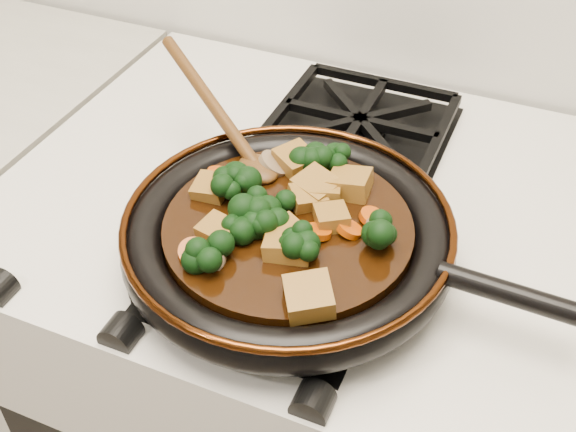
% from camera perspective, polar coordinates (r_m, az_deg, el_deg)
% --- Properties ---
extents(stove, '(0.76, 0.60, 0.90)m').
position_cam_1_polar(stove, '(1.20, 1.97, -15.17)').
color(stove, beige).
rests_on(stove, ground).
extents(burner_grate_front, '(0.23, 0.23, 0.03)m').
position_cam_1_polar(burner_grate_front, '(0.76, -1.14, -3.73)').
color(burner_grate_front, black).
rests_on(burner_grate_front, stove).
extents(burner_grate_back, '(0.23, 0.23, 0.03)m').
position_cam_1_polar(burner_grate_back, '(0.97, 5.68, 7.10)').
color(burner_grate_back, black).
rests_on(burner_grate_back, stove).
extents(skillet, '(0.47, 0.35, 0.05)m').
position_cam_1_polar(skillet, '(0.75, 0.15, -1.55)').
color(skillet, black).
rests_on(skillet, burner_grate_front).
extents(braising_sauce, '(0.26, 0.26, 0.02)m').
position_cam_1_polar(braising_sauce, '(0.75, 0.00, -1.22)').
color(braising_sauce, black).
rests_on(braising_sauce, skillet).
extents(tofu_cube_0, '(0.04, 0.04, 0.02)m').
position_cam_1_polar(tofu_cube_0, '(0.77, 2.95, 1.93)').
color(tofu_cube_0, brown).
rests_on(tofu_cube_0, braising_sauce).
extents(tofu_cube_1, '(0.05, 0.05, 0.02)m').
position_cam_1_polar(tofu_cube_1, '(0.74, 3.45, -0.17)').
color(tofu_cube_1, brown).
rests_on(tofu_cube_1, braising_sauce).
extents(tofu_cube_2, '(0.06, 0.06, 0.03)m').
position_cam_1_polar(tofu_cube_2, '(0.66, 1.66, -6.39)').
color(tofu_cube_2, brown).
rests_on(tofu_cube_2, braising_sauce).
extents(tofu_cube_3, '(0.06, 0.06, 0.03)m').
position_cam_1_polar(tofu_cube_3, '(0.81, 0.62, 4.36)').
color(tofu_cube_3, brown).
rests_on(tofu_cube_3, braising_sauce).
extents(tofu_cube_4, '(0.05, 0.05, 0.03)m').
position_cam_1_polar(tofu_cube_4, '(0.72, -0.31, -1.49)').
color(tofu_cube_4, brown).
rests_on(tofu_cube_4, braising_sauce).
extents(tofu_cube_5, '(0.05, 0.05, 0.03)m').
position_cam_1_polar(tofu_cube_5, '(0.76, 1.54, 1.40)').
color(tofu_cube_5, brown).
rests_on(tofu_cube_5, braising_sauce).
extents(tofu_cube_6, '(0.05, 0.05, 0.03)m').
position_cam_1_polar(tofu_cube_6, '(0.78, 4.90, 2.55)').
color(tofu_cube_6, brown).
rests_on(tofu_cube_6, braising_sauce).
extents(tofu_cube_7, '(0.05, 0.05, 0.03)m').
position_cam_1_polar(tofu_cube_7, '(0.70, 0.00, -2.30)').
color(tofu_cube_7, brown).
rests_on(tofu_cube_7, braising_sauce).
extents(tofu_cube_8, '(0.04, 0.04, 0.02)m').
position_cam_1_polar(tofu_cube_8, '(0.72, -5.54, -1.22)').
color(tofu_cube_8, brown).
rests_on(tofu_cube_8, braising_sauce).
extents(tofu_cube_9, '(0.06, 0.05, 0.03)m').
position_cam_1_polar(tofu_cube_9, '(0.77, 2.24, 2.24)').
color(tofu_cube_9, brown).
rests_on(tofu_cube_9, braising_sauce).
extents(tofu_cube_10, '(0.04, 0.04, 0.03)m').
position_cam_1_polar(tofu_cube_10, '(0.78, -6.12, 2.18)').
color(tofu_cube_10, brown).
rests_on(tofu_cube_10, braising_sauce).
extents(broccoli_floret_0, '(0.09, 0.09, 0.07)m').
position_cam_1_polar(broccoli_floret_0, '(0.72, -1.86, -0.79)').
color(broccoli_floret_0, black).
rests_on(broccoli_floret_0, braising_sauce).
extents(broccoli_floret_1, '(0.08, 0.08, 0.06)m').
position_cam_1_polar(broccoli_floret_1, '(0.74, -1.56, 0.70)').
color(broccoli_floret_1, black).
rests_on(broccoli_floret_1, braising_sauce).
extents(broccoli_floret_2, '(0.08, 0.07, 0.06)m').
position_cam_1_polar(broccoli_floret_2, '(0.70, 0.84, -2.35)').
color(broccoli_floret_2, black).
rests_on(broccoli_floret_2, braising_sauce).
extents(broccoli_floret_3, '(0.09, 0.08, 0.08)m').
position_cam_1_polar(broccoli_floret_3, '(0.71, 6.80, -1.34)').
color(broccoli_floret_3, black).
rests_on(broccoli_floret_3, braising_sauce).
extents(broccoli_floret_4, '(0.09, 0.08, 0.07)m').
position_cam_1_polar(broccoli_floret_4, '(0.73, -3.75, -0.60)').
color(broccoli_floret_4, black).
rests_on(broccoli_floret_4, braising_sauce).
extents(broccoli_floret_5, '(0.09, 0.09, 0.07)m').
position_cam_1_polar(broccoli_floret_5, '(0.77, -4.37, 2.28)').
color(broccoli_floret_5, black).
rests_on(broccoli_floret_5, braising_sauce).
extents(broccoli_floret_6, '(0.08, 0.08, 0.06)m').
position_cam_1_polar(broccoli_floret_6, '(0.70, -6.48, -3.02)').
color(broccoli_floret_6, black).
rests_on(broccoli_floret_6, braising_sauce).
extents(broccoli_floret_7, '(0.08, 0.09, 0.06)m').
position_cam_1_polar(broccoli_floret_7, '(0.80, 1.96, 4.24)').
color(broccoli_floret_7, black).
rests_on(broccoli_floret_7, braising_sauce).
extents(broccoli_floret_8, '(0.07, 0.07, 0.07)m').
position_cam_1_polar(broccoli_floret_8, '(0.81, 3.58, 4.40)').
color(broccoli_floret_8, black).
rests_on(broccoli_floret_8, braising_sauce).
extents(broccoli_floret_9, '(0.09, 0.08, 0.06)m').
position_cam_1_polar(broccoli_floret_9, '(0.78, -3.87, 2.75)').
color(broccoli_floret_9, black).
rests_on(broccoli_floret_9, braising_sauce).
extents(carrot_coin_0, '(0.03, 0.03, 0.02)m').
position_cam_1_polar(carrot_coin_0, '(0.80, -5.36, 3.34)').
color(carrot_coin_0, '#A83B04').
rests_on(carrot_coin_0, braising_sauce).
extents(carrot_coin_1, '(0.03, 0.03, 0.02)m').
position_cam_1_polar(carrot_coin_1, '(0.74, 6.65, -0.08)').
color(carrot_coin_1, '#A83B04').
rests_on(carrot_coin_1, braising_sauce).
extents(carrot_coin_2, '(0.03, 0.03, 0.02)m').
position_cam_1_polar(carrot_coin_2, '(0.73, 4.89, -1.05)').
color(carrot_coin_2, '#A83B04').
rests_on(carrot_coin_2, braising_sauce).
extents(carrot_coin_3, '(0.03, 0.03, 0.01)m').
position_cam_1_polar(carrot_coin_3, '(0.75, -2.29, 0.73)').
color(carrot_coin_3, '#A83B04').
rests_on(carrot_coin_3, braising_sauce).
extents(carrot_coin_4, '(0.03, 0.03, 0.03)m').
position_cam_1_polar(carrot_coin_4, '(0.71, -7.47, -2.86)').
color(carrot_coin_4, '#A83B04').
rests_on(carrot_coin_4, braising_sauce).
extents(carrot_coin_5, '(0.03, 0.03, 0.02)m').
position_cam_1_polar(carrot_coin_5, '(0.72, 2.36, -1.25)').
color(carrot_coin_5, '#A83B04').
rests_on(carrot_coin_5, braising_sauce).
extents(mushroom_slice_0, '(0.03, 0.03, 0.03)m').
position_cam_1_polar(mushroom_slice_0, '(0.70, -6.18, -3.36)').
color(mushroom_slice_0, '#7C6347').
rests_on(mushroom_slice_0, braising_sauce).
extents(mushroom_slice_1, '(0.05, 0.05, 0.03)m').
position_cam_1_polar(mushroom_slice_1, '(0.81, -1.11, 4.13)').
color(mushroom_slice_1, '#7C6347').
rests_on(mushroom_slice_1, braising_sauce).
extents(mushroom_slice_2, '(0.04, 0.04, 0.02)m').
position_cam_1_polar(mushroom_slice_2, '(0.73, 7.35, -0.96)').
color(mushroom_slice_2, '#7C6347').
rests_on(mushroom_slice_2, braising_sauce).
extents(wooden_spoon, '(0.14, 0.11, 0.23)m').
position_cam_1_polar(wooden_spoon, '(0.84, -4.56, 6.81)').
color(wooden_spoon, '#4A2B0F').
rests_on(wooden_spoon, braising_sauce).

